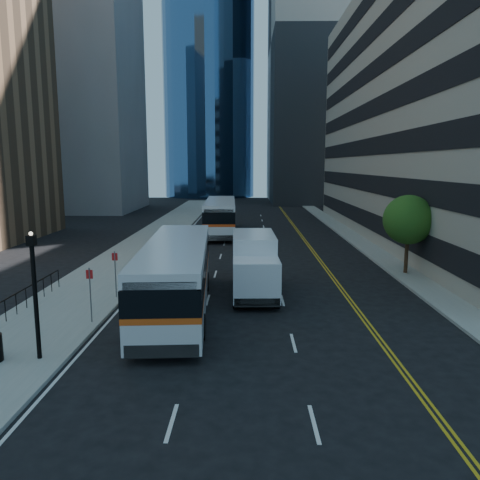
# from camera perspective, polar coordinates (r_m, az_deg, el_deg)

# --- Properties ---
(ground) EXTENTS (160.00, 160.00, 0.00)m
(ground) POSITION_cam_1_polar(r_m,az_deg,el_deg) (23.29, 4.33, -8.76)
(ground) COLOR black
(ground) RESTS_ON ground
(sidewalk_west) EXTENTS (5.00, 90.00, 0.15)m
(sidewalk_west) POSITION_cam_1_polar(r_m,az_deg,el_deg) (48.51, -9.92, 0.66)
(sidewalk_west) COLOR gray
(sidewalk_west) RESTS_ON ground
(sidewalk_east) EXTENTS (2.00, 90.00, 0.15)m
(sidewalk_east) POSITION_cam_1_polar(r_m,az_deg,el_deg) (48.76, 13.21, 0.59)
(sidewalk_east) COLOR gray
(sidewalk_east) RESTS_ON ground
(office_tower_north) EXTENTS (30.00, 28.00, 60.00)m
(office_tower_north) POSITION_cam_1_polar(r_m,az_deg,el_deg) (98.76, 13.23, 22.34)
(office_tower_north) COLOR gray
(office_tower_north) RESTS_ON ground
(glass_tower) EXTENTS (20.00, 20.00, 80.00)m
(glass_tower) POSITION_cam_1_polar(r_m,az_deg,el_deg) (112.36, -3.91, 26.18)
(glass_tower) COLOR #2C4D77
(glass_tower) RESTS_ON ground
(midrise_west) EXTENTS (18.00, 18.00, 35.00)m
(midrise_west) POSITION_cam_1_polar(r_m,az_deg,el_deg) (79.42, -19.46, 16.17)
(midrise_west) COLOR gray
(midrise_west) RESTS_ON ground
(street_tree) EXTENTS (3.20, 3.20, 5.10)m
(street_tree) POSITION_cam_1_polar(r_m,az_deg,el_deg) (32.05, 19.84, 2.33)
(street_tree) COLOR #332114
(street_tree) RESTS_ON sidewalk_east
(lamp_post) EXTENTS (0.28, 0.28, 4.56)m
(lamp_post) POSITION_cam_1_polar(r_m,az_deg,el_deg) (18.37, -23.73, -5.61)
(lamp_post) COLOR black
(lamp_post) RESTS_ON sidewalk_west
(bus_front) EXTENTS (3.73, 13.42, 3.42)m
(bus_front) POSITION_cam_1_polar(r_m,az_deg,el_deg) (23.17, -7.71, -4.12)
(bus_front) COLOR silver
(bus_front) RESTS_ON ground
(bus_rear) EXTENTS (3.45, 13.71, 3.51)m
(bus_rear) POSITION_cam_1_polar(r_m,az_deg,el_deg) (48.55, -2.40, 2.99)
(bus_rear) COLOR white
(bus_rear) RESTS_ON ground
(box_truck) EXTENTS (2.54, 6.90, 3.27)m
(box_truck) POSITION_cam_1_polar(r_m,az_deg,el_deg) (26.01, 1.75, -2.89)
(box_truck) COLOR silver
(box_truck) RESTS_ON ground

